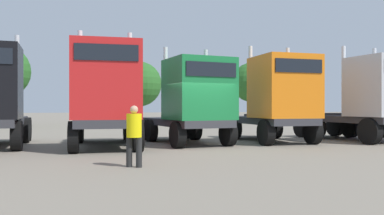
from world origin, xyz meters
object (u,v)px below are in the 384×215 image
(semi_truck_orange, at_px, (278,98))
(visitor_in_hivis, at_px, (134,132))
(semi_truck_red, at_px, (106,96))
(semi_truck_green, at_px, (193,101))
(semi_truck_silver, at_px, (370,99))

(semi_truck_orange, bearing_deg, visitor_in_hivis, -52.77)
(semi_truck_orange, distance_m, visitor_in_hivis, 9.02)
(semi_truck_red, xyz_separation_m, semi_truck_green, (3.59, 0.84, -0.17))
(semi_truck_green, xyz_separation_m, semi_truck_silver, (8.22, -0.39, 0.12))
(semi_truck_silver, bearing_deg, semi_truck_orange, -105.78)
(semi_truck_red, height_order, visitor_in_hivis, semi_truck_red)
(semi_truck_red, bearing_deg, semi_truck_green, 103.20)
(semi_truck_green, bearing_deg, semi_truck_silver, 77.04)
(semi_truck_silver, xyz_separation_m, visitor_in_hivis, (-11.18, -5.26, -1.04))
(semi_truck_red, distance_m, semi_truck_green, 3.70)
(semi_truck_red, height_order, semi_truck_orange, semi_truck_red)
(semi_truck_silver, bearing_deg, semi_truck_red, -96.97)
(visitor_in_hivis, bearing_deg, semi_truck_green, 1.41)
(semi_truck_red, distance_m, visitor_in_hivis, 4.97)
(semi_truck_orange, bearing_deg, semi_truck_green, -91.18)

